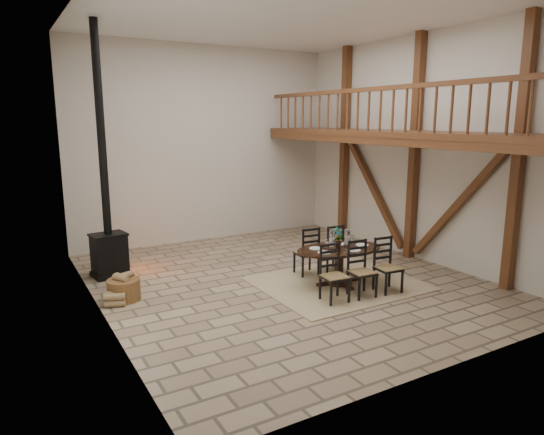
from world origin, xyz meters
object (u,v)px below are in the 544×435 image
wood_stove (107,223)px  log_basket (124,289)px  dining_table (342,266)px  log_stack (115,299)px

wood_stove → log_basket: wood_stove is taller
dining_table → log_stack: (-4.01, 1.12, -0.28)m
wood_stove → log_stack: wood_stove is taller
log_stack → wood_stove: bearing=80.5°
log_basket → log_stack: log_basket is taller
dining_table → log_stack: 4.18m
log_basket → log_stack: bearing=-133.5°
log_basket → wood_stove: bearing=86.7°
log_basket → log_stack: 0.31m
dining_table → wood_stove: wood_stove is taller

